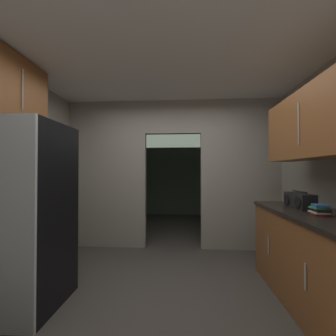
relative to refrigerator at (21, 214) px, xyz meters
name	(u,v)px	position (x,y,z in m)	size (l,w,h in m)	color
ground	(163,307)	(1.44, 0.09, -0.92)	(20.00, 20.00, 0.00)	#47423D
kitchen_overhead_slab	(167,68)	(1.44, 0.61, 1.72)	(4.14, 7.44, 0.06)	silver
kitchen_partition	(172,170)	(1.43, 1.81, 0.46)	(3.74, 0.12, 2.61)	#9E998C
adjoining_room_shell	(176,173)	(1.44, 3.91, 0.39)	(3.74, 3.09, 2.61)	slate
refrigerator	(21,214)	(0.00, 0.00, 0.00)	(0.83, 0.79, 1.84)	black
lower_cabinet_run	(319,261)	(2.97, 0.15, -0.45)	(0.69, 1.77, 0.94)	brown
upper_cabinet_counterside	(318,123)	(2.97, 0.15, 0.91)	(0.36, 1.60, 0.70)	brown
upper_cabinet_fridgeside	(6,90)	(-0.25, 0.10, 1.31)	(0.36, 0.91, 0.72)	brown
boombox	(299,201)	(2.93, 0.44, 0.11)	(0.17, 0.42, 0.20)	black
book_stack	(320,210)	(2.92, 0.03, 0.07)	(0.16, 0.16, 0.11)	red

